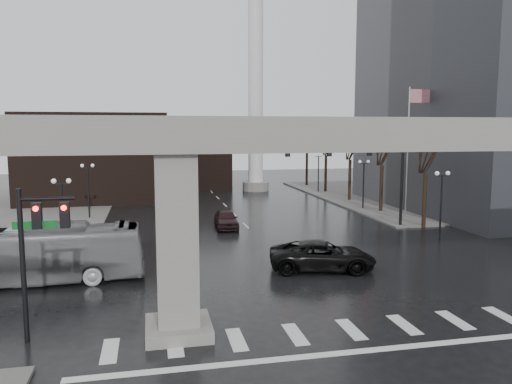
# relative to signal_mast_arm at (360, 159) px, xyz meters

# --- Properties ---
(ground) EXTENTS (160.00, 160.00, 0.00)m
(ground) POSITION_rel_signal_mast_arm_xyz_m (-8.99, -18.80, -5.83)
(ground) COLOR black
(ground) RESTS_ON ground
(sidewalk_ne) EXTENTS (28.00, 36.00, 0.15)m
(sidewalk_ne) POSITION_rel_signal_mast_arm_xyz_m (17.01, 17.20, -5.75)
(sidewalk_ne) COLOR slate
(sidewalk_ne) RESTS_ON ground
(elevated_guideway) EXTENTS (48.00, 2.60, 8.70)m
(elevated_guideway) POSITION_rel_signal_mast_arm_xyz_m (-7.73, -18.80, 1.05)
(elevated_guideway) COLOR gray
(elevated_guideway) RESTS_ON ground
(office_tower) EXTENTS (22.00, 26.00, 42.00)m
(office_tower) POSITION_rel_signal_mast_arm_xyz_m (19.01, 7.20, 15.17)
(office_tower) COLOR #5A5B5F
(office_tower) RESTS_ON ground
(building_far_left) EXTENTS (16.00, 14.00, 10.00)m
(building_far_left) POSITION_rel_signal_mast_arm_xyz_m (-22.99, 23.20, -0.83)
(building_far_left) COLOR black
(building_far_left) RESTS_ON ground
(building_far_mid) EXTENTS (10.00, 10.00, 8.00)m
(building_far_mid) POSITION_rel_signal_mast_arm_xyz_m (-10.99, 33.20, -1.83)
(building_far_mid) COLOR black
(building_far_mid) RESTS_ON ground
(smokestack) EXTENTS (3.60, 3.60, 30.00)m
(smokestack) POSITION_rel_signal_mast_arm_xyz_m (-2.99, 27.20, 7.52)
(smokestack) COLOR white
(smokestack) RESTS_ON ground
(signal_mast_arm) EXTENTS (12.12, 0.43, 8.00)m
(signal_mast_arm) POSITION_rel_signal_mast_arm_xyz_m (0.00, 0.00, 0.00)
(signal_mast_arm) COLOR black
(signal_mast_arm) RESTS_ON ground
(signal_left_pole) EXTENTS (2.30, 0.30, 6.00)m
(signal_left_pole) POSITION_rel_signal_mast_arm_xyz_m (-21.24, -18.30, -1.76)
(signal_left_pole) COLOR black
(signal_left_pole) RESTS_ON ground
(flagpole_assembly) EXTENTS (2.06, 0.12, 12.00)m
(flagpole_assembly) POSITION_rel_signal_mast_arm_xyz_m (6.30, 3.20, 1.70)
(flagpole_assembly) COLOR silver
(flagpole_assembly) RESTS_ON ground
(lamp_right_0) EXTENTS (1.22, 0.32, 5.11)m
(lamp_right_0) POSITION_rel_signal_mast_arm_xyz_m (4.51, -4.80, -2.36)
(lamp_right_0) COLOR black
(lamp_right_0) RESTS_ON ground
(lamp_right_1) EXTENTS (1.22, 0.32, 5.11)m
(lamp_right_1) POSITION_rel_signal_mast_arm_xyz_m (4.51, 9.20, -2.36)
(lamp_right_1) COLOR black
(lamp_right_1) RESTS_ON ground
(lamp_right_2) EXTENTS (1.22, 0.32, 5.11)m
(lamp_right_2) POSITION_rel_signal_mast_arm_xyz_m (4.51, 23.20, -2.36)
(lamp_right_2) COLOR black
(lamp_right_2) RESTS_ON ground
(lamp_left_0) EXTENTS (1.22, 0.32, 5.11)m
(lamp_left_0) POSITION_rel_signal_mast_arm_xyz_m (-22.49, -4.80, -2.36)
(lamp_left_0) COLOR black
(lamp_left_0) RESTS_ON ground
(lamp_left_1) EXTENTS (1.22, 0.32, 5.11)m
(lamp_left_1) POSITION_rel_signal_mast_arm_xyz_m (-22.49, 9.20, -2.36)
(lamp_left_1) COLOR black
(lamp_left_1) RESTS_ON ground
(lamp_left_2) EXTENTS (1.22, 0.32, 5.11)m
(lamp_left_2) POSITION_rel_signal_mast_arm_xyz_m (-22.49, 23.20, -2.36)
(lamp_left_2) COLOR black
(lamp_left_2) RESTS_ON ground
(tree_right_0) EXTENTS (1.09, 1.58, 7.50)m
(tree_right_0) POSITION_rel_signal_mast_arm_xyz_m (5.54, -0.78, -3.04)
(tree_right_0) COLOR black
(tree_right_0) RESTS_ON ground
(tree_right_1) EXTENTS (1.09, 1.61, 7.67)m
(tree_right_1) POSITION_rel_signal_mast_arm_xyz_m (5.54, 7.22, -2.98)
(tree_right_1) COLOR black
(tree_right_1) RESTS_ON ground
(tree_right_2) EXTENTS (1.10, 1.63, 7.85)m
(tree_right_2) POSITION_rel_signal_mast_arm_xyz_m (5.54, 15.22, -2.91)
(tree_right_2) COLOR black
(tree_right_2) RESTS_ON ground
(tree_right_3) EXTENTS (1.11, 1.66, 8.02)m
(tree_right_3) POSITION_rel_signal_mast_arm_xyz_m (5.54, 23.22, -2.85)
(tree_right_3) COLOR black
(tree_right_3) RESTS_ON ground
(tree_right_4) EXTENTS (1.12, 1.69, 8.19)m
(tree_right_4) POSITION_rel_signal_mast_arm_xyz_m (5.54, 31.22, -2.79)
(tree_right_4) COLOR black
(tree_right_4) RESTS_ON ground
(pickup_truck) EXTENTS (6.63, 4.04, 1.72)m
(pickup_truck) POSITION_rel_signal_mast_arm_xyz_m (-7.18, -11.20, -4.97)
(pickup_truck) COLOR black
(pickup_truck) RESTS_ON ground
(city_bus) EXTENTS (11.35, 2.78, 3.15)m
(city_bus) POSITION_rel_signal_mast_arm_xyz_m (-23.05, -10.37, -4.25)
(city_bus) COLOR #96959A
(city_bus) RESTS_ON ground
(far_car) EXTENTS (2.09, 4.65, 1.55)m
(far_car) POSITION_rel_signal_mast_arm_xyz_m (-10.80, 2.46, -5.05)
(far_car) COLOR black
(far_car) RESTS_ON ground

